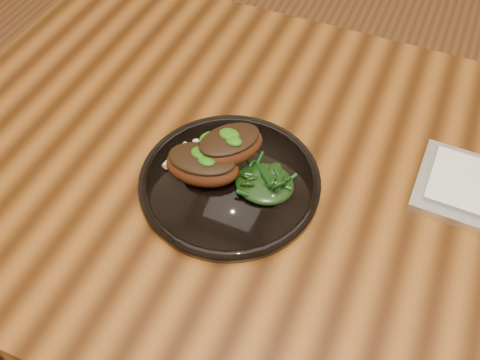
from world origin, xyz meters
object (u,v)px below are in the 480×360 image
greens_heap (265,181)px  desk (398,245)px  plate (230,182)px  lamb_chop_front (202,164)px

greens_heap → desk: bearing=13.3°
plate → lamb_chop_front: 0.05m
lamb_chop_front → greens_heap: lamb_chop_front is taller
lamb_chop_front → greens_heap: 0.10m
lamb_chop_front → greens_heap: (0.09, 0.01, -0.01)m
lamb_chop_front → plate: bearing=13.6°
plate → lamb_chop_front: bearing=-166.4°
desk → greens_heap: (-0.21, -0.05, 0.11)m
desk → plate: bearing=-168.3°
desk → greens_heap: 0.25m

